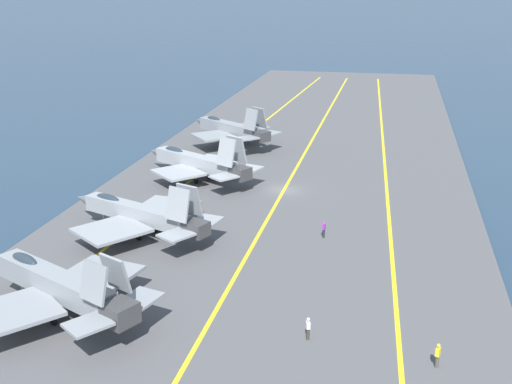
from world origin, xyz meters
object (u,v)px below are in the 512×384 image
(parked_jet_nearest, at_px, (58,285))
(crew_purple_vest, at_px, (324,229))
(parked_jet_fourth, at_px, (231,129))
(parked_jet_second, at_px, (140,214))
(crew_yellow_vest, at_px, (438,354))
(parked_jet_third, at_px, (198,162))
(crew_white_vest, at_px, (308,327))

(parked_jet_nearest, distance_m, crew_purple_vest, 26.25)
(parked_jet_nearest, bearing_deg, parked_jet_fourth, 0.33)
(parked_jet_nearest, distance_m, parked_jet_second, 16.24)
(parked_jet_fourth, relative_size, crew_yellow_vest, 8.90)
(crew_purple_vest, bearing_deg, parked_jet_nearest, 137.83)
(parked_jet_third, height_order, parked_jet_fourth, parked_jet_fourth)
(parked_jet_second, distance_m, crew_purple_vest, 18.03)
(parked_jet_fourth, bearing_deg, crew_white_vest, -160.07)
(crew_white_vest, distance_m, crew_yellow_vest, 8.82)
(parked_jet_second, xyz_separation_m, crew_purple_vest, (3.18, -17.70, -1.30))
(parked_jet_second, height_order, parked_jet_third, parked_jet_third)
(parked_jet_nearest, xyz_separation_m, crew_yellow_vest, (-1.12, -27.32, -1.53))
(parked_jet_fourth, bearing_deg, parked_jet_second, -179.69)
(crew_purple_vest, distance_m, crew_white_vest, 18.95)
(crew_purple_vest, bearing_deg, parked_jet_second, 100.19)
(parked_jet_fourth, relative_size, crew_white_vest, 9.13)
(crew_yellow_vest, bearing_deg, crew_purple_vest, 25.34)
(parked_jet_second, height_order, crew_purple_vest, parked_jet_second)
(crew_white_vest, xyz_separation_m, crew_yellow_vest, (-1.62, -8.67, 0.02))
(parked_jet_second, distance_m, crew_white_vest, 24.52)
(parked_jet_third, height_order, crew_yellow_vest, parked_jet_third)
(crew_purple_vest, distance_m, crew_yellow_vest, 22.73)
(parked_jet_third, bearing_deg, parked_jet_nearest, 179.98)
(crew_white_vest, height_order, crew_yellow_vest, crew_yellow_vest)
(parked_jet_third, bearing_deg, parked_jet_fourth, 1.03)
(parked_jet_second, bearing_deg, parked_jet_nearest, -179.62)
(parked_jet_third, distance_m, crew_white_vest, 39.17)
(parked_jet_fourth, distance_m, crew_purple_vest, 37.90)
(parked_jet_third, relative_size, parked_jet_fourth, 1.09)
(crew_white_vest, bearing_deg, parked_jet_fourth, 19.93)
(parked_jet_fourth, height_order, crew_purple_vest, parked_jet_fourth)
(parked_jet_nearest, xyz_separation_m, parked_jet_second, (16.24, 0.11, -0.26))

